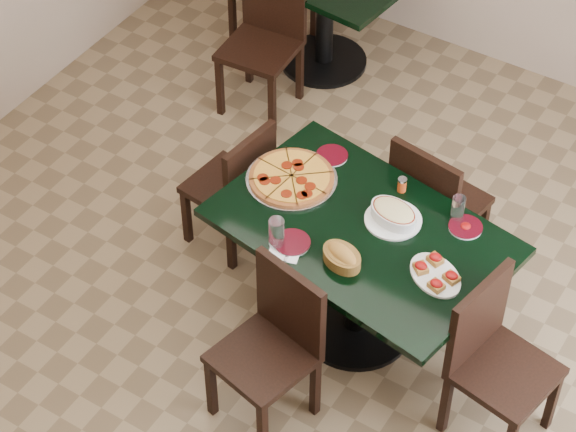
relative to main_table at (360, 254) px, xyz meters
The scene contains 18 objects.
floor 0.66m from the main_table, 141.34° to the right, with size 5.50×5.50×0.00m, color #7A6446.
main_table is the anchor object (origin of this frame).
chair_far 0.60m from the main_table, 79.29° to the left, with size 0.48×0.48×0.91m.
chair_near 0.64m from the main_table, 99.19° to the right, with size 0.50×0.50×0.89m.
chair_right 0.83m from the main_table, 12.25° to the right, with size 0.50×0.50×0.91m.
chair_left 0.89m from the main_table, 167.90° to the left, with size 0.43×0.43×0.84m.
back_chair_near 1.98m from the main_table, 136.51° to the left, with size 0.46×0.46×0.93m.
pepperoni_pizza 0.52m from the main_table, 167.00° to the left, with size 0.47×0.47×0.04m.
lasagna_casserole 0.28m from the main_table, 51.42° to the left, with size 0.28×0.28×0.09m.
bread_basket 0.33m from the main_table, 83.97° to the right, with size 0.25×0.21×0.09m.
bruschetta_platter 0.49m from the main_table, 11.74° to the right, with size 0.36×0.33×0.05m.
side_plate_near 0.40m from the main_table, 131.37° to the right, with size 0.18×0.18×0.02m.
side_plate_far_r 0.54m from the main_table, 32.19° to the left, with size 0.17×0.17×0.03m.
side_plate_far_l 0.57m from the main_table, 136.39° to the left, with size 0.17×0.17×0.02m.
napkin_setting 0.44m from the main_table, 126.66° to the right, with size 0.18×0.18×0.01m.
water_glass_a 0.53m from the main_table, 40.08° to the left, with size 0.07×0.07×0.14m, color white.
water_glass_b 0.50m from the main_table, 133.52° to the right, with size 0.08×0.08×0.16m, color white.
pepper_shaker 0.41m from the main_table, 83.80° to the left, with size 0.05×0.05×0.08m.
Camera 1 is at (1.97, -3.19, 4.66)m, focal length 70.00 mm.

